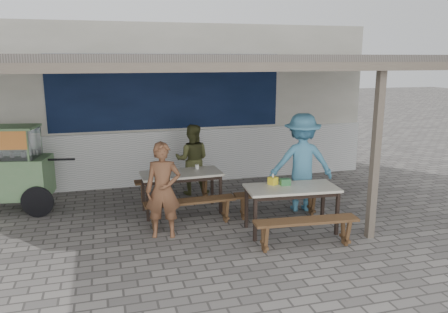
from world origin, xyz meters
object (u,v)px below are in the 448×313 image
at_px(patron_street_side, 163,190).
at_px(patron_right_table, 302,162).
at_px(table_right, 292,192).
at_px(bench_right_wall, 278,198).
at_px(table_left, 181,177).
at_px(donation_box, 285,182).
at_px(bench_left_wall, 174,184).
at_px(patron_wall_side, 192,160).
at_px(tissue_box, 273,181).
at_px(bench_right_street, 306,226).
at_px(condiment_jar, 197,167).
at_px(bench_left_street, 190,206).
at_px(vendor_cart, 9,166).
at_px(condiment_bowl, 166,171).

distance_m(patron_street_side, patron_right_table, 2.69).
bearing_deg(table_right, bench_right_wall, 90.00).
height_order(table_left, donation_box, donation_box).
relative_size(bench_left_wall, donation_box, 9.55).
xyz_separation_m(table_right, patron_wall_side, (-1.13, 2.41, 0.06)).
bearing_deg(table_left, patron_right_table, -13.40).
xyz_separation_m(bench_left_wall, tissue_box, (1.33, -1.85, 0.47)).
distance_m(table_right, bench_right_street, 0.75).
bearing_deg(table_left, condiment_jar, 26.81).
height_order(patron_right_table, donation_box, patron_right_table).
bearing_deg(patron_street_side, bench_left_street, 46.14).
distance_m(bench_right_wall, vendor_cart, 4.90).
relative_size(patron_street_side, donation_box, 9.38).
relative_size(patron_wall_side, tissue_box, 11.76).
xyz_separation_m(patron_right_table, tissue_box, (-0.85, -0.72, -0.09)).
relative_size(patron_wall_side, condiment_bowl, 8.73).
distance_m(table_left, table_right, 2.06).
relative_size(bench_right_wall, donation_box, 9.80).
height_order(patron_wall_side, condiment_bowl, patron_wall_side).
bearing_deg(bench_right_wall, patron_wall_side, 129.01).
xyz_separation_m(table_left, tissue_box, (1.31, -1.16, 0.14)).
height_order(bench_left_street, patron_right_table, patron_right_table).
height_order(donation_box, condiment_jar, donation_box).
xyz_separation_m(table_left, table_right, (1.55, -1.37, 0.00)).
relative_size(bench_left_street, bench_left_wall, 1.00).
xyz_separation_m(vendor_cart, patron_street_side, (2.53, -1.91, -0.10)).
xyz_separation_m(bench_right_street, condiment_bowl, (-1.75, 2.15, 0.43)).
distance_m(condiment_jar, condiment_bowl, 0.59).
bearing_deg(table_left, bench_right_wall, -25.38).
distance_m(bench_right_street, tissue_box, 1.01).
bearing_deg(bench_left_wall, table_left, -90.00).
relative_size(table_left, patron_street_side, 0.96).
xyz_separation_m(patron_wall_side, patron_right_table, (1.74, -1.49, 0.17)).
bearing_deg(bench_right_wall, tissue_box, -117.97).
xyz_separation_m(table_left, condiment_jar, (0.33, 0.18, 0.12)).
relative_size(vendor_cart, condiment_bowl, 12.22).
height_order(vendor_cart, donation_box, vendor_cart).
xyz_separation_m(bench_left_street, tissue_box, (1.28, -0.46, 0.47)).
xyz_separation_m(table_right, donation_box, (-0.06, 0.12, 0.13)).
bearing_deg(table_left, vendor_cart, 161.42).
relative_size(bench_left_wall, bench_right_wall, 0.97).
distance_m(vendor_cart, donation_box, 4.97).
bearing_deg(bench_left_wall, bench_right_street, -62.92).
bearing_deg(donation_box, condiment_jar, 128.85).
xyz_separation_m(bench_left_street, patron_street_side, (-0.49, -0.32, 0.42)).
distance_m(bench_left_street, bench_right_wall, 1.58).
relative_size(bench_right_wall, condiment_bowl, 9.48).
bearing_deg(donation_box, bench_right_street, -89.55).
bearing_deg(patron_street_side, bench_right_wall, 21.45).
bearing_deg(patron_wall_side, donation_box, 131.72).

